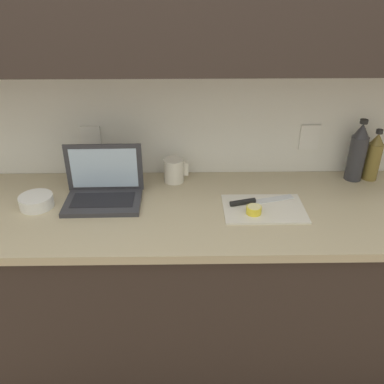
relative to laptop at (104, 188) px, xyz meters
The scene contains 11 objects.
ground_plane 0.98m from the laptop, 18.00° to the right, with size 12.00×12.00×0.00m, color brown.
wall_back 0.67m from the laptop, 40.30° to the left, with size 5.20×0.38×2.60m.
counter_unit 0.54m from the laptop, 19.08° to the right, with size 2.44×0.66×0.89m.
laptop is the anchor object (origin of this frame).
cutting_board 0.68m from the laptop, ahead, with size 0.33×0.23×0.01m, color silver.
knife 0.63m from the laptop, ahead, with size 0.28×0.11×0.02m.
lemon_half_cut 0.64m from the laptop, 12.37° to the right, with size 0.06×0.06×0.03m.
bottle_green_soda 1.15m from the laptop, ahead, with size 0.08×0.08×0.29m.
bottle_oil_tall 1.23m from the laptop, ahead, with size 0.07×0.07×0.24m.
measuring_cup 0.34m from the laptop, 29.79° to the left, with size 0.11×0.09×0.11m.
bowl_white 0.28m from the laptop, 168.42° to the right, with size 0.14×0.14×0.05m.
Camera 1 is at (0.13, -1.45, 1.76)m, focal length 38.00 mm.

